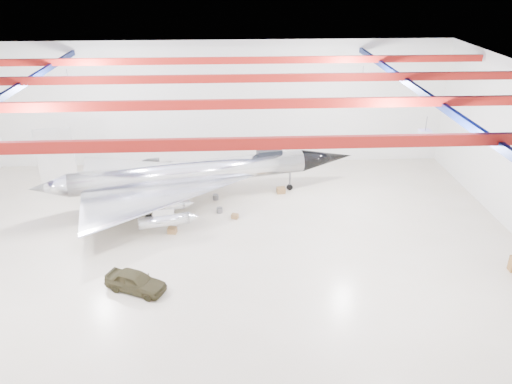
{
  "coord_description": "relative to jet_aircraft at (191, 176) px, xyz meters",
  "views": [
    {
      "loc": [
        0.82,
        -28.05,
        17.22
      ],
      "look_at": [
        2.42,
        2.0,
        3.03
      ],
      "focal_mm": 35.0,
      "sensor_mm": 36.0,
      "label": 1
    }
  ],
  "objects": [
    {
      "name": "engine_drum",
      "position": [
        2.16,
        -1.94,
        -2.02
      ],
      "size": [
        0.58,
        0.58,
        0.4
      ],
      "primitive_type": "cylinder",
      "rotation": [
        0.0,
        0.0,
        -0.41
      ],
      "color": "#59595B",
      "rests_on": "floor"
    },
    {
      "name": "ceiling",
      "position": [
        2.3,
        -6.91,
        8.78
      ],
      "size": [
        40.0,
        40.0,
        0.0
      ],
      "primitive_type": "plane",
      "rotation": [
        3.14,
        0.0,
        0.0
      ],
      "color": "#0A0F38",
      "rests_on": "wall_back"
    },
    {
      "name": "parts_bin",
      "position": [
        7.06,
        1.21,
        -1.98
      ],
      "size": [
        0.72,
        0.6,
        0.47
      ],
      "primitive_type": "cube",
      "rotation": [
        0.0,
        0.0,
        0.08
      ],
      "color": "olive",
      "rests_on": "floor"
    },
    {
      "name": "oil_barrel",
      "position": [
        3.28,
        -2.9,
        -2.05
      ],
      "size": [
        0.59,
        0.53,
        0.34
      ],
      "primitive_type": "cube",
      "rotation": [
        0.0,
        0.0,
        -0.36
      ],
      "color": "olive",
      "rests_on": "floor"
    },
    {
      "name": "jet_aircraft",
      "position": [
        0.0,
        0.0,
        0.0
      ],
      "size": [
        24.56,
        16.9,
        6.77
      ],
      "rotation": [
        0.0,
        0.0,
        0.22
      ],
      "color": "silver",
      "rests_on": "floor"
    },
    {
      "name": "crate_small",
      "position": [
        -4.09,
        0.89,
        -2.08
      ],
      "size": [
        0.43,
        0.37,
        0.27
      ],
      "primitive_type": "cube",
      "rotation": [
        0.0,
        0.0,
        -0.15
      ],
      "color": "#59595B",
      "rests_on": "floor"
    },
    {
      "name": "spares_box",
      "position": [
        1.83,
        0.3,
        -2.02
      ],
      "size": [
        0.57,
        0.57,
        0.41
      ],
      "primitive_type": "cylinder",
      "rotation": [
        0.0,
        0.0,
        -0.3
      ],
      "color": "#59595B",
      "rests_on": "floor"
    },
    {
      "name": "crate_ply",
      "position": [
        -1.06,
        -4.82,
        -2.01
      ],
      "size": [
        0.68,
        0.59,
        0.42
      ],
      "primitive_type": "cube",
      "rotation": [
        0.0,
        0.0,
        -0.21
      ],
      "color": "olive",
      "rests_on": "floor"
    },
    {
      "name": "floor",
      "position": [
        2.3,
        -6.91,
        -2.22
      ],
      "size": [
        40.0,
        40.0,
        0.0
      ],
      "primitive_type": "plane",
      "color": "#BCB095",
      "rests_on": "ground"
    },
    {
      "name": "jeep",
      "position": [
        -2.46,
        -11.28,
        -1.61
      ],
      "size": [
        3.86,
        2.81,
        1.22
      ],
      "primitive_type": "imported",
      "rotation": [
        0.0,
        0.0,
        1.14
      ],
      "color": "#322E19",
      "rests_on": "floor"
    },
    {
      "name": "wall_back",
      "position": [
        2.3,
        8.09,
        3.28
      ],
      "size": [
        40.0,
        0.0,
        40.0
      ],
      "primitive_type": "plane",
      "rotation": [
        1.57,
        0.0,
        0.0
      ],
      "color": "silver",
      "rests_on": "floor"
    },
    {
      "name": "ceiling_structure",
      "position": [
        2.3,
        -6.91,
        8.1
      ],
      "size": [
        39.5,
        29.5,
        1.08
      ],
      "color": "maroon",
      "rests_on": "ceiling"
    }
  ]
}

